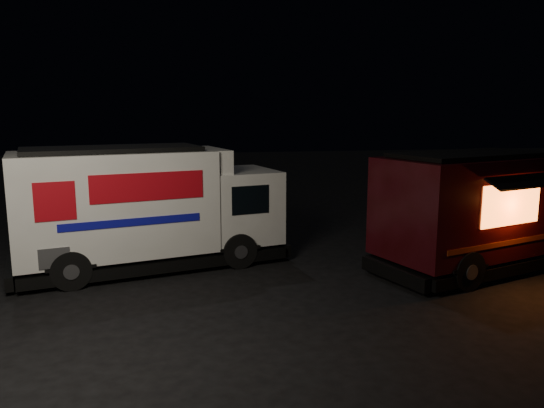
{
  "coord_description": "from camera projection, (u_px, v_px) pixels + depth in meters",
  "views": [
    {
      "loc": [
        -0.09,
        -11.08,
        4.03
      ],
      "look_at": [
        2.36,
        2.0,
        1.67
      ],
      "focal_mm": 35.0,
      "sensor_mm": 36.0,
      "label": 1
    }
  ],
  "objects": [
    {
      "name": "ground",
      "position": [
        182.0,
        299.0,
        11.44
      ],
      "size": [
        80.0,
        80.0,
        0.0
      ],
      "primitive_type": "plane",
      "color": "black",
      "rests_on": "ground"
    },
    {
      "name": "white_truck",
      "position": [
        152.0,
        207.0,
        13.61
      ],
      "size": [
        7.31,
        3.97,
        3.15
      ],
      "primitive_type": null,
      "rotation": [
        0.0,
        0.0,
        0.24
      ],
      "color": "silver",
      "rests_on": "ground"
    },
    {
      "name": "red_truck",
      "position": [
        490.0,
        210.0,
        13.62
      ],
      "size": [
        6.89,
        4.27,
        3.01
      ],
      "primitive_type": null,
      "rotation": [
        0.0,
        0.0,
        0.32
      ],
      "color": "#380A11",
      "rests_on": "ground"
    }
  ]
}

